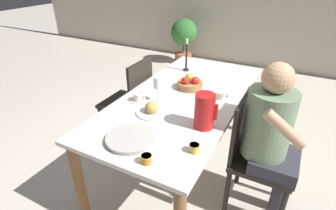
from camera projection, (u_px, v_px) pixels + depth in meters
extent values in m
plane|color=beige|center=(182.00, 166.00, 2.47)|extent=(20.00, 20.00, 0.00)
cube|color=silver|center=(184.00, 98.00, 2.12)|extent=(0.87, 1.83, 0.03)
cylinder|color=brown|center=(80.00, 185.00, 1.78)|extent=(0.07, 0.07, 0.71)
cylinder|color=brown|center=(184.00, 90.00, 3.11)|extent=(0.07, 0.07, 0.71)
cylinder|color=brown|center=(248.00, 103.00, 2.81)|extent=(0.07, 0.07, 0.71)
cylinder|color=black|center=(287.00, 178.00, 2.03)|extent=(0.04, 0.04, 0.43)
cylinder|color=black|center=(239.00, 163.00, 2.19)|extent=(0.04, 0.04, 0.43)
cylinder|color=black|center=(227.00, 193.00, 1.90)|extent=(0.04, 0.04, 0.43)
cube|color=black|center=(263.00, 162.00, 1.86)|extent=(0.42, 0.42, 0.03)
cube|color=black|center=(240.00, 126.00, 1.82)|extent=(0.03, 0.39, 0.45)
cylinder|color=black|center=(102.00, 126.00, 2.68)|extent=(0.04, 0.04, 0.43)
cylinder|color=black|center=(123.00, 110.00, 2.96)|extent=(0.04, 0.04, 0.43)
cylinder|color=black|center=(132.00, 136.00, 2.53)|extent=(0.04, 0.04, 0.43)
cylinder|color=black|center=(151.00, 118.00, 2.81)|extent=(0.04, 0.04, 0.43)
cube|color=black|center=(125.00, 103.00, 2.64)|extent=(0.42, 0.42, 0.03)
cube|color=black|center=(141.00, 85.00, 2.44)|extent=(0.03, 0.39, 0.45)
cylinder|color=#33333D|center=(279.00, 186.00, 1.94)|extent=(0.09, 0.09, 0.46)
cylinder|color=#33333D|center=(276.00, 202.00, 1.81)|extent=(0.09, 0.09, 0.46)
cube|color=#33333D|center=(274.00, 161.00, 1.77)|extent=(0.30, 0.34, 0.11)
cylinder|color=slate|center=(268.00, 124.00, 1.68)|extent=(0.30, 0.30, 0.46)
sphere|color=tan|center=(278.00, 78.00, 1.52)|extent=(0.19, 0.19, 0.19)
cylinder|color=tan|center=(285.00, 129.00, 1.42)|extent=(0.25, 0.06, 0.20)
cylinder|color=red|center=(204.00, 111.00, 1.66)|extent=(0.13, 0.13, 0.24)
cube|color=red|center=(216.00, 112.00, 1.63)|extent=(0.02, 0.02, 0.11)
cone|color=red|center=(198.00, 96.00, 1.64)|extent=(0.04, 0.04, 0.04)
cylinder|color=white|center=(158.00, 101.00, 2.03)|extent=(0.06, 0.06, 0.00)
cylinder|color=white|center=(158.00, 94.00, 2.00)|extent=(0.01, 0.01, 0.11)
cylinder|color=white|center=(158.00, 82.00, 1.95)|extent=(0.07, 0.07, 0.08)
cylinder|color=silver|center=(139.00, 100.00, 2.04)|extent=(0.14, 0.14, 0.01)
cylinder|color=silver|center=(138.00, 97.00, 2.02)|extent=(0.08, 0.08, 0.06)
cube|color=silver|center=(144.00, 98.00, 2.00)|extent=(0.01, 0.01, 0.03)
cylinder|color=silver|center=(221.00, 99.00, 2.06)|extent=(0.14, 0.14, 0.01)
cylinder|color=silver|center=(221.00, 95.00, 2.05)|extent=(0.08, 0.08, 0.06)
cube|color=silver|center=(227.00, 96.00, 2.02)|extent=(0.01, 0.01, 0.03)
cylinder|color=#B7B2A8|center=(131.00, 139.00, 1.58)|extent=(0.29, 0.29, 0.02)
cylinder|color=#B7B2A8|center=(130.00, 137.00, 1.57)|extent=(0.30, 0.30, 0.01)
cylinder|color=silver|center=(152.00, 113.00, 1.87)|extent=(0.22, 0.22, 0.01)
sphere|color=tan|center=(152.00, 108.00, 1.85)|extent=(0.10, 0.10, 0.10)
cylinder|color=#C67A1E|center=(147.00, 159.00, 1.40)|extent=(0.06, 0.06, 0.05)
cylinder|color=gold|center=(146.00, 156.00, 1.39)|extent=(0.06, 0.06, 0.01)
cylinder|color=gold|center=(194.00, 148.00, 1.48)|extent=(0.06, 0.06, 0.05)
cylinder|color=gold|center=(194.00, 145.00, 1.47)|extent=(0.06, 0.06, 0.01)
cylinder|color=#9E6B3D|center=(190.00, 85.00, 2.23)|extent=(0.22, 0.22, 0.06)
sphere|color=red|center=(195.00, 81.00, 2.19)|extent=(0.07, 0.07, 0.07)
sphere|color=gold|center=(189.00, 77.00, 2.25)|extent=(0.07, 0.07, 0.07)
sphere|color=red|center=(186.00, 81.00, 2.18)|extent=(0.07, 0.07, 0.07)
cylinder|color=black|center=(186.00, 70.00, 2.60)|extent=(0.06, 0.06, 0.01)
cylinder|color=black|center=(186.00, 57.00, 2.54)|extent=(0.02, 0.02, 0.25)
cylinder|color=beige|center=(187.00, 41.00, 2.47)|extent=(0.02, 0.02, 0.05)
cylinder|color=#A8603D|center=(183.00, 58.00, 4.95)|extent=(0.31, 0.31, 0.18)
cylinder|color=brown|center=(183.00, 48.00, 4.86)|extent=(0.04, 0.04, 0.19)
sphere|color=#2D6B2D|center=(184.00, 32.00, 4.71)|extent=(0.47, 0.47, 0.47)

